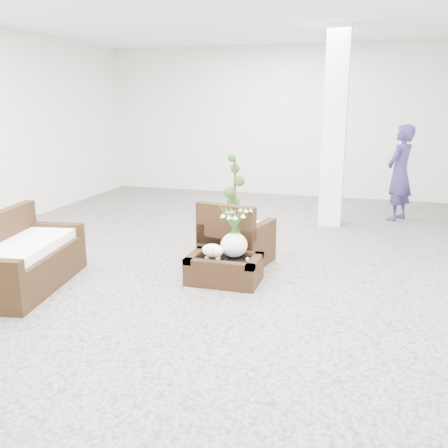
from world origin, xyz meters
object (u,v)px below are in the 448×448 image
(coffee_table, at_px, (224,270))
(loveseat, at_px, (24,252))
(topiary, at_px, (235,192))
(armchair, at_px, (237,232))

(coffee_table, distance_m, loveseat, 2.46)
(coffee_table, height_order, loveseat, loveseat)
(coffee_table, relative_size, topiary, 0.68)
(loveseat, bearing_deg, coffee_table, -78.67)
(armchair, height_order, topiary, topiary)
(armchair, bearing_deg, loveseat, 48.25)
(armchair, bearing_deg, coffee_table, 105.18)
(armchair, distance_m, topiary, 1.94)
(coffee_table, distance_m, armchair, 0.83)
(loveseat, xyz_separation_m, topiary, (1.71, 3.49, 0.20))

